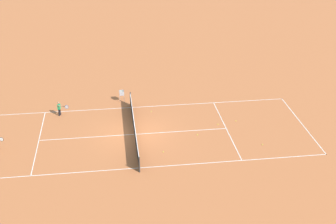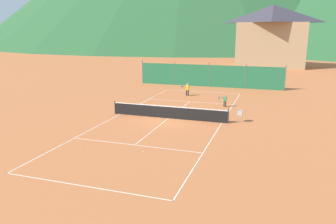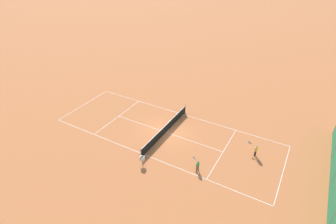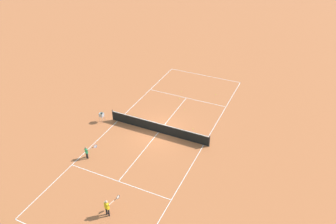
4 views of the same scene
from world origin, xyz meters
The scene contains 14 objects.
ground_plane centered at (0.00, 0.00, 0.00)m, with size 600.00×600.00×0.00m, color #BC6638.
court_line_markings centered at (0.00, 0.00, 0.00)m, with size 8.25×23.85×0.01m.
tennis_net centered at (0.00, 0.00, 0.50)m, with size 9.18×0.08×1.06m.
windscreen_fence_far centered at (0.00, 15.50, 1.31)m, with size 17.28×0.08×2.90m.
player_near_service centered at (-0.99, 9.14, 0.75)m, with size 0.61×1.02×1.29m.
player_far_service centered at (3.47, 5.23, 0.64)m, with size 0.67×0.85×1.10m.
tennis_ball_alley_right centered at (-2.47, -8.24, 0.03)m, with size 0.07×0.07×0.07m, color #CCE033.
tennis_ball_service_box centered at (0.60, -5.94, 0.03)m, with size 0.07×0.07×0.07m, color #CCE033.
tennis_ball_near_corner centered at (3.18, -1.45, 0.03)m, with size 0.07×0.07×0.07m, color #CCE033.
tennis_ball_far_corner centered at (-2.52, -1.67, 0.03)m, with size 0.07×0.07×0.07m, color #CCE033.
tennis_ball_alley_left centered at (0.95, -7.34, 0.03)m, with size 0.07×0.07×0.07m, color #CCE033.
tennis_ball_by_net_left centered at (-0.68, -4.23, 0.03)m, with size 0.07×0.07×0.07m, color #CCE033.
ball_hopper centered at (5.31, 0.63, 0.66)m, with size 0.36×0.36×0.89m.
alpine_chalet centered at (6.26, 42.22, 5.82)m, with size 13.00×10.00×11.20m.
Camera 2 is at (7.59, -23.06, 6.52)m, focal length 35.00 mm.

